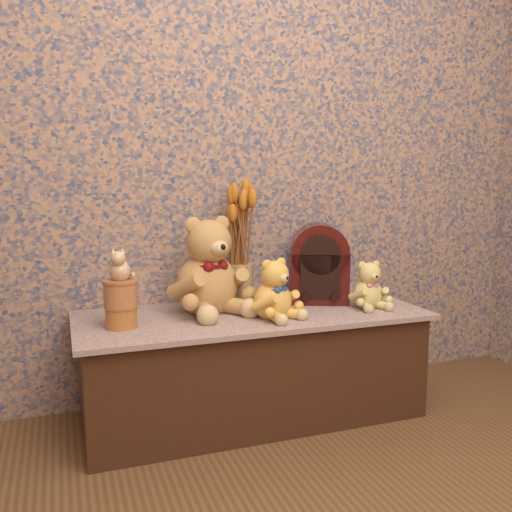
{
  "coord_description": "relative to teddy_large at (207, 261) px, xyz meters",
  "views": [
    {
      "loc": [
        -0.72,
        -0.85,
        0.98
      ],
      "look_at": [
        0.0,
        1.17,
        0.68
      ],
      "focal_mm": 38.56,
      "sensor_mm": 36.0,
      "label": 1
    }
  ],
  "objects": [
    {
      "name": "cathedral_radio",
      "position": [
        0.51,
        0.02,
        -0.04
      ],
      "size": [
        0.3,
        0.26,
        0.35
      ],
      "primitive_type": null,
      "rotation": [
        0.0,
        0.0,
        -0.38
      ],
      "color": "#340909",
      "rests_on": "display_shelf"
    },
    {
      "name": "ceramic_vase",
      "position": [
        0.17,
        0.09,
        -0.12
      ],
      "size": [
        0.13,
        0.13,
        0.18
      ],
      "primitive_type": "cylinder",
      "rotation": [
        0.0,
        0.0,
        0.21
      ],
      "color": "tan",
      "rests_on": "display_shelf"
    },
    {
      "name": "biscuit_tin_lower",
      "position": [
        -0.36,
        -0.13,
        -0.17
      ],
      "size": [
        0.12,
        0.12,
        0.08
      ],
      "primitive_type": "cylinder",
      "rotation": [
        0.0,
        0.0,
        0.05
      ],
      "color": "gold",
      "rests_on": "display_shelf"
    },
    {
      "name": "teddy_medium",
      "position": [
        0.22,
        -0.18,
        -0.08
      ],
      "size": [
        0.28,
        0.3,
        0.25
      ],
      "primitive_type": null,
      "rotation": [
        0.0,
        0.0,
        0.42
      ],
      "color": "gold",
      "rests_on": "display_shelf"
    },
    {
      "name": "teddy_small",
      "position": [
        0.66,
        -0.16,
        -0.1
      ],
      "size": [
        0.17,
        0.2,
        0.22
      ],
      "primitive_type": null,
      "rotation": [
        0.0,
        0.0,
        0.01
      ],
      "color": "tan",
      "rests_on": "display_shelf"
    },
    {
      "name": "biscuit_tin_upper",
      "position": [
        -0.36,
        -0.13,
        -0.08
      ],
      "size": [
        0.15,
        0.15,
        0.09
      ],
      "primitive_type": "cylinder",
      "rotation": [
        0.0,
        0.0,
        0.29
      ],
      "color": "tan",
      "rests_on": "biscuit_tin_lower"
    },
    {
      "name": "dried_stalks",
      "position": [
        0.17,
        0.09,
        0.18
      ],
      "size": [
        0.25,
        0.25,
        0.43
      ],
      "primitive_type": null,
      "rotation": [
        0.0,
        0.0,
        0.12
      ],
      "color": "#C36B1F",
      "rests_on": "ceramic_vase"
    },
    {
      "name": "cat_figurine",
      "position": [
        -0.36,
        -0.13,
        0.03
      ],
      "size": [
        0.11,
        0.12,
        0.12
      ],
      "primitive_type": null,
      "rotation": [
        0.0,
        0.0,
        -0.24
      ],
      "color": "silver",
      "rests_on": "biscuit_tin_upper"
    },
    {
      "name": "display_shelf",
      "position": [
        0.17,
        -0.08,
        -0.43
      ],
      "size": [
        1.41,
        0.59,
        0.44
      ],
      "primitive_type": "cube",
      "color": "#3A4F77",
      "rests_on": "ground"
    },
    {
      "name": "teddy_large",
      "position": [
        0.0,
        0.0,
        0.0
      ],
      "size": [
        0.42,
        0.47,
        0.42
      ],
      "primitive_type": null,
      "rotation": [
        0.0,
        0.0,
        0.26
      ],
      "color": "#AE7F43",
      "rests_on": "display_shelf"
    }
  ]
}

